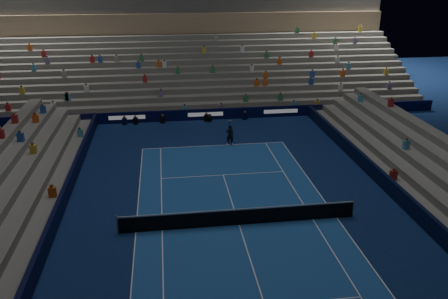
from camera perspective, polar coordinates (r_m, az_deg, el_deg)
name	(u,v)px	position (r m, az deg, el deg)	size (l,w,h in m)	color
ground	(239,225)	(24.83, 1.90, -9.42)	(90.00, 90.00, 0.00)	#0C1F4D
court_surface	(239,225)	(24.82, 1.90, -9.41)	(10.97, 23.77, 0.01)	#1B4A94
sponsor_barrier_far	(205,114)	(41.47, -2.35, 4.43)	(44.00, 0.25, 1.00)	black
sponsor_barrier_east	(409,205)	(27.73, 22.22, -6.44)	(0.25, 37.00, 1.00)	black
sponsor_barrier_west	(51,230)	(25.03, -20.87, -9.40)	(0.25, 37.00, 1.00)	black
grandstand_main	(196,63)	(49.86, -3.47, 10.78)	(44.00, 15.20, 11.20)	slate
tennis_net	(239,217)	(24.57, 1.92, -8.41)	(12.90, 0.10, 1.10)	#B2B2B7
tennis_player	(230,135)	(35.27, 0.75, 1.82)	(0.60, 0.39, 1.64)	black
broadcast_camera	(209,118)	(41.10, -1.89, 3.98)	(0.48, 0.90, 0.58)	black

